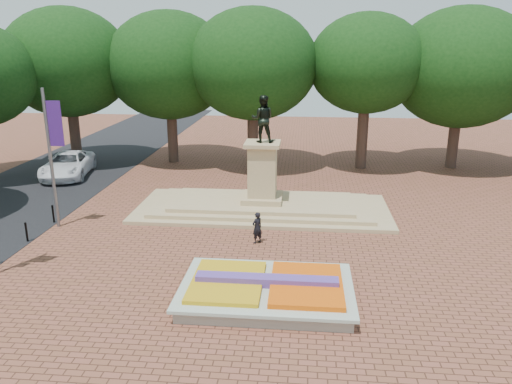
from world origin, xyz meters
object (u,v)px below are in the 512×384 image
Objects in this scene: monument at (262,196)px; pedestrian at (257,228)px; van at (68,165)px; flower_bed at (267,290)px.

monument is 9.20× the size of pedestrian.
van is 3.97× the size of pedestrian.
monument reaches higher than van.
flower_bed is at bearing 55.27° from pedestrian.
van is at bearing -81.14° from pedestrian.
flower_bed is at bearing -84.13° from monument.
pedestrian is (14.36, -10.83, -0.08)m from van.
monument is 15.48m from van.
pedestrian is at bearing -88.17° from monument.
monument is at bearing -34.03° from van.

